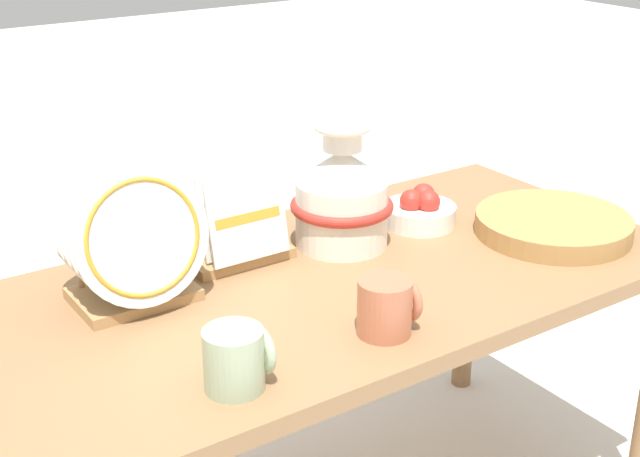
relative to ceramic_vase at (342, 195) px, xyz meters
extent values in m
cube|color=olive|center=(-0.14, -0.12, -0.13)|extent=(1.53, 0.72, 0.03)
cylinder|color=olive|center=(0.58, 0.19, -0.46)|extent=(0.06, 0.06, 0.62)
cylinder|color=white|center=(0.00, 0.00, -0.04)|extent=(0.20, 0.20, 0.14)
cone|color=white|center=(0.00, 0.00, 0.07)|extent=(0.20, 0.20, 0.07)
cylinder|color=white|center=(0.00, 0.00, 0.13)|extent=(0.08, 0.08, 0.05)
torus|color=white|center=(0.00, 0.00, 0.15)|extent=(0.12, 0.12, 0.02)
torus|color=#B72D23|center=(0.00, 0.00, -0.02)|extent=(0.22, 0.22, 0.02)
cube|color=tan|center=(-0.48, 0.01, -0.10)|extent=(0.22, 0.16, 0.02)
cylinder|color=tan|center=(-0.55, 0.07, -0.06)|extent=(0.01, 0.01, 0.06)
cylinder|color=tan|center=(-0.40, 0.07, -0.06)|extent=(0.01, 0.01, 0.06)
cylinder|color=white|center=(-0.48, -0.06, 0.04)|extent=(0.26, 0.06, 0.25)
torus|color=gold|center=(-0.48, -0.06, 0.04)|extent=(0.22, 0.05, 0.22)
cylinder|color=white|center=(-0.48, -0.03, 0.04)|extent=(0.26, 0.06, 0.25)
cylinder|color=white|center=(-0.48, 0.01, 0.04)|extent=(0.26, 0.06, 0.25)
cylinder|color=white|center=(-0.48, 0.04, 0.04)|extent=(0.26, 0.06, 0.25)
cylinder|color=white|center=(-0.48, 0.08, 0.04)|extent=(0.26, 0.06, 0.25)
cube|color=tan|center=(-0.23, 0.07, -0.10)|extent=(0.22, 0.16, 0.02)
cylinder|color=tan|center=(-0.31, 0.14, -0.06)|extent=(0.01, 0.01, 0.06)
cylinder|color=tan|center=(-0.15, 0.14, -0.06)|extent=(0.01, 0.01, 0.06)
cube|color=white|center=(-0.23, 0.01, 0.00)|extent=(0.17, 0.04, 0.17)
cube|color=white|center=(-0.23, 0.04, 0.00)|extent=(0.17, 0.04, 0.17)
cube|color=white|center=(-0.23, 0.07, 0.00)|extent=(0.17, 0.04, 0.17)
cube|color=white|center=(-0.23, 0.11, 0.00)|extent=(0.17, 0.04, 0.17)
cube|color=white|center=(-0.23, 0.14, 0.00)|extent=(0.17, 0.04, 0.17)
cube|color=gold|center=(-0.23, 0.00, 0.00)|extent=(0.15, 0.01, 0.02)
cylinder|color=#AD7F47|center=(0.42, -0.22, -0.11)|extent=(0.34, 0.34, 0.01)
cylinder|color=#AD7F47|center=(0.42, -0.22, -0.10)|extent=(0.34, 0.34, 0.01)
cylinder|color=#AD7F47|center=(0.42, -0.22, -0.09)|extent=(0.34, 0.34, 0.01)
cylinder|color=#AD7F47|center=(0.42, -0.22, -0.08)|extent=(0.34, 0.34, 0.01)
cylinder|color=#AD7F47|center=(0.42, -0.22, -0.07)|extent=(0.34, 0.34, 0.01)
cylinder|color=#9EB28E|center=(-0.47, -0.37, -0.06)|extent=(0.10, 0.10, 0.10)
torus|color=#9EB28E|center=(-0.42, -0.37, -0.06)|extent=(0.02, 0.08, 0.08)
cylinder|color=#B76647|center=(-0.17, -0.36, -0.06)|extent=(0.10, 0.10, 0.10)
torus|color=#B76647|center=(-0.12, -0.36, -0.06)|extent=(0.02, 0.08, 0.08)
cylinder|color=white|center=(0.21, -0.01, -0.09)|extent=(0.17, 0.17, 0.05)
sphere|color=#B72D23|center=(0.19, -0.01, -0.05)|extent=(0.05, 0.05, 0.05)
sphere|color=#B72D23|center=(0.24, 0.01, -0.05)|extent=(0.05, 0.05, 0.05)
sphere|color=#B72D23|center=(0.22, -0.03, -0.05)|extent=(0.05, 0.05, 0.05)
camera|label=1|loc=(-1.03, -1.44, 0.66)|focal=50.00mm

